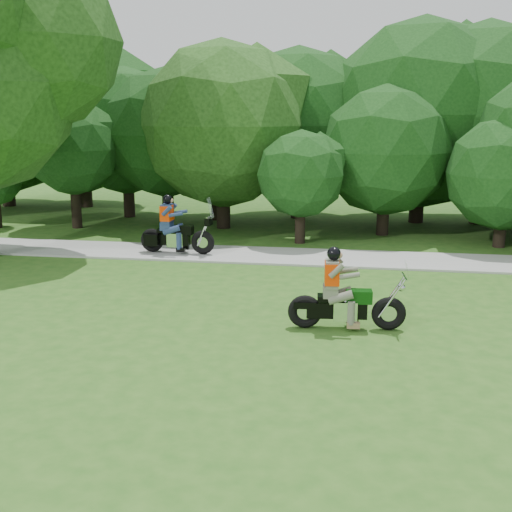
{
  "coord_description": "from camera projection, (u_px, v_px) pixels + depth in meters",
  "views": [
    {
      "loc": [
        0.62,
        -10.54,
        4.31
      ],
      "look_at": [
        -1.51,
        2.51,
        1.28
      ],
      "focal_mm": 45.0,
      "sensor_mm": 36.0,
      "label": 1
    }
  ],
  "objects": [
    {
      "name": "touring_motorcycle",
      "position": [
        172.0,
        232.0,
        19.31
      ],
      "size": [
        2.33,
        0.7,
        1.77
      ],
      "rotation": [
        0.0,
        0.0,
        -0.04
      ],
      "color": "black",
      "rests_on": "walkway"
    },
    {
      "name": "tree_line",
      "position": [
        372.0,
        126.0,
        24.17
      ],
      "size": [
        41.02,
        11.38,
        7.79
      ],
      "color": "black",
      "rests_on": "ground"
    },
    {
      "name": "ground",
      "position": [
        318.0,
        362.0,
        11.2
      ],
      "size": [
        100.0,
        100.0,
        0.0
      ],
      "primitive_type": "plane",
      "color": "#285819",
      "rests_on": "ground"
    },
    {
      "name": "walkway",
      "position": [
        336.0,
        258.0,
        18.89
      ],
      "size": [
        60.0,
        2.2,
        0.06
      ],
      "primitive_type": "cube",
      "color": "gray",
      "rests_on": "ground"
    },
    {
      "name": "chopper_motorcycle",
      "position": [
        341.0,
        299.0,
        12.76
      ],
      "size": [
        2.36,
        0.67,
        1.69
      ],
      "rotation": [
        0.0,
        0.0,
        0.08
      ],
      "color": "black",
      "rests_on": "ground"
    }
  ]
}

